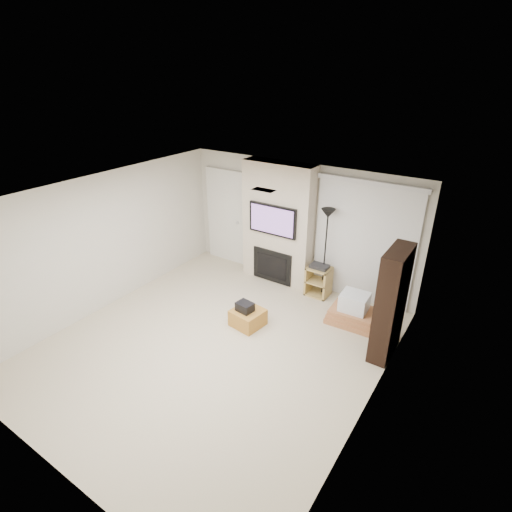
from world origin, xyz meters
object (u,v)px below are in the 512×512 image
Objects in this scene: box_stack at (353,311)px; bookshelf at (391,304)px; ottoman at (248,318)px; floor_lamp at (327,228)px; av_stand at (318,279)px.

bookshelf reaches higher than box_stack.
ottoman is at bearing -143.57° from box_stack.
bookshelf is at bearing 15.03° from ottoman.
ottoman is 0.28× the size of floor_lamp.
ottoman is 0.28× the size of bookshelf.
ottoman is 0.76× the size of av_stand.
floor_lamp reaches higher than ottoman.
floor_lamp is 0.99× the size of bookshelf.
av_stand is at bearing 70.59° from ottoman.
bookshelf reaches higher than av_stand.
ottoman is 2.22m from floor_lamp.
ottoman is at bearing -110.08° from floor_lamp.
bookshelf is at bearing -35.58° from box_stack.
floor_lamp is at bearing 145.01° from bookshelf.
bookshelf is (1.65, -1.03, 0.55)m from av_stand.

